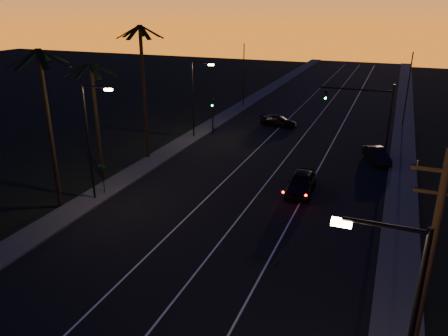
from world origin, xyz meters
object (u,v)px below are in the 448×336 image
at_px(signal_mast, 366,105).
at_px(right_car, 377,155).
at_px(lead_car, 301,183).
at_px(cross_car, 278,121).
at_px(utility_pole, 427,272).

distance_m(signal_mast, right_car, 5.33).
bearing_deg(right_car, lead_car, -118.04).
bearing_deg(cross_car, lead_car, -69.90).
xyz_separation_m(right_car, cross_car, (-12.14, 9.18, -0.04)).
bearing_deg(lead_car, utility_pole, -65.11).
bearing_deg(signal_mast, cross_car, 149.44).
height_order(utility_pole, cross_car, utility_pole).
height_order(utility_pole, lead_car, utility_pole).
distance_m(signal_mast, lead_car, 13.81).
distance_m(utility_pole, signal_mast, 30.33).
xyz_separation_m(lead_car, cross_car, (-6.93, 18.94, -0.19)).
xyz_separation_m(utility_pole, cross_car, (-14.93, 36.17, -4.64)).
bearing_deg(cross_car, utility_pole, -67.58).
bearing_deg(right_car, cross_car, 142.91).
xyz_separation_m(utility_pole, right_car, (-2.79, 26.99, -4.61)).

